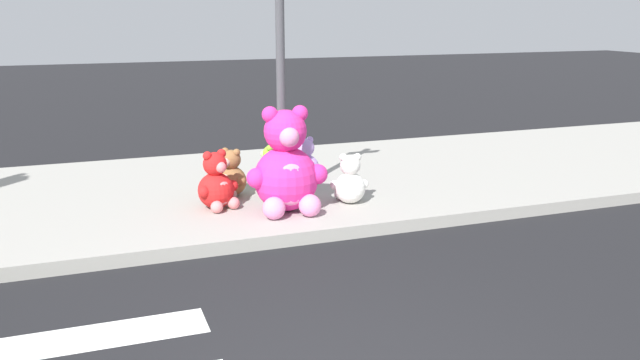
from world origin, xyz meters
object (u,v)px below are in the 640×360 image
at_px(sign_pole, 281,63).
at_px(plush_pink_large, 286,170).
at_px(plush_red, 217,185).
at_px(plush_brown, 231,177).
at_px(plush_lime, 270,168).
at_px(plush_lavender, 304,164).
at_px(plush_white, 350,183).

height_order(sign_pole, plush_pink_large, sign_pole).
distance_m(sign_pole, plush_red, 1.68).
relative_size(plush_pink_large, plush_red, 1.76).
xyz_separation_m(plush_pink_large, plush_red, (-0.76, 0.39, -0.22)).
xyz_separation_m(plush_brown, plush_lime, (0.63, 0.40, -0.02)).
distance_m(plush_lavender, plush_white, 1.19).
height_order(plush_lime, plush_red, plush_red).
height_order(plush_brown, plush_red, plush_red).
relative_size(plush_lavender, plush_white, 1.00).
bearing_deg(plush_brown, plush_red, -119.69).
distance_m(plush_pink_large, plush_white, 0.88).
xyz_separation_m(plush_brown, plush_white, (1.32, -0.80, 0.00)).
xyz_separation_m(sign_pole, plush_lavender, (0.52, 0.66, -1.45)).
relative_size(sign_pole, plush_red, 4.49).
bearing_deg(plush_lime, plush_lavender, -2.95).
bearing_deg(sign_pole, plush_pink_large, -101.69).
height_order(sign_pole, plush_lime, sign_pole).
distance_m(plush_pink_large, plush_brown, 1.03).
height_order(plush_pink_large, plush_white, plush_pink_large).
height_order(plush_pink_large, plush_lavender, plush_pink_large).
xyz_separation_m(plush_pink_large, plush_lavender, (0.65, 1.25, -0.25)).
bearing_deg(plush_red, plush_brown, 60.31).
bearing_deg(plush_red, plush_lime, 44.30).
bearing_deg(plush_red, plush_lavender, 31.66).
bearing_deg(plush_brown, plush_white, -31.35).
xyz_separation_m(plush_lavender, plush_lime, (-0.49, 0.03, -0.03)).
distance_m(sign_pole, plush_pink_large, 1.34).
distance_m(plush_pink_large, plush_lime, 1.31).
distance_m(plush_lavender, plush_brown, 1.19).
height_order(plush_lime, plush_white, plush_white).
xyz_separation_m(plush_lime, plush_red, (-0.91, -0.89, 0.06)).
bearing_deg(sign_pole, plush_white, -35.69).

